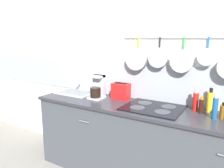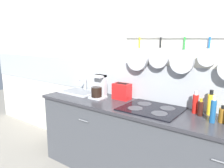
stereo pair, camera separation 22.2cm
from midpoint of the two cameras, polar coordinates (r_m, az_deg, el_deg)
wall_back at (r=2.50m, az=16.79°, el=3.68°), size 7.20×0.16×2.60m
cabinet_base at (r=2.47m, az=12.85°, el=-16.96°), size 2.83×0.55×0.85m
countertop at (r=2.29m, az=13.35°, el=-7.20°), size 2.87×0.57×0.03m
sink_basin at (r=2.98m, az=-6.42°, el=-1.93°), size 0.49×0.34×0.18m
coffee_maker at (r=2.66m, az=-1.08°, el=-1.25°), size 0.17×0.17×0.28m
toaster at (r=2.62m, az=5.01°, el=-1.93°), size 0.22×0.13×0.20m
cooktop at (r=2.32m, az=12.98°, el=-6.37°), size 0.60×0.50×0.01m
bottle_dish_soap at (r=2.32m, az=23.56°, el=-4.68°), size 0.06×0.06×0.22m
bottle_cooking_wine at (r=2.26m, az=24.78°, el=-5.80°), size 0.05×0.05×0.17m
bottle_vinegar at (r=2.32m, az=26.89°, el=-4.71°), size 0.06×0.06×0.24m
bottle_sesame_oil at (r=2.12m, az=27.68°, el=-6.26°), size 0.05×0.05×0.24m
bottle_olive_oil at (r=2.18m, az=29.59°, el=-7.10°), size 0.06×0.06×0.15m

